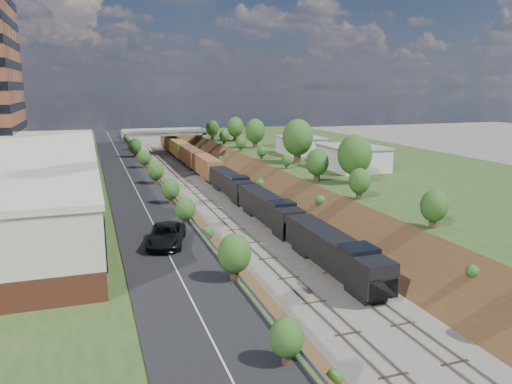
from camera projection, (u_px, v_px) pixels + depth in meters
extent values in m
plane|color=#6B665B|center=(420.00, 366.00, 35.91)|extent=(400.00, 400.00, 0.00)
cube|color=#2D4D1F|center=(18.00, 195.00, 80.66)|extent=(44.00, 180.00, 5.00)
cube|color=#2D4D1F|center=(373.00, 173.00, 101.34)|extent=(44.00, 180.00, 5.00)
cube|color=brown|center=(155.00, 200.00, 88.07)|extent=(10.00, 180.00, 10.00)
cube|color=brown|center=(272.00, 192.00, 94.96)|extent=(10.00, 180.00, 10.00)
cube|color=gray|center=(202.00, 197.00, 90.69)|extent=(1.58, 180.00, 0.18)
cube|color=gray|center=(230.00, 195.00, 92.31)|extent=(1.58, 180.00, 0.18)
cube|color=black|center=(128.00, 174.00, 85.62)|extent=(8.00, 180.00, 0.10)
cube|color=#99999E|center=(152.00, 169.00, 86.80)|extent=(0.06, 171.00, 0.30)
cube|color=brown|center=(37.00, 200.00, 61.09)|extent=(14.00, 62.00, 2.20)
cube|color=beige|center=(35.00, 174.00, 60.42)|extent=(14.00, 62.00, 4.30)
cube|color=beige|center=(33.00, 154.00, 59.92)|extent=(14.30, 62.30, 0.50)
cube|color=gray|center=(125.00, 145.00, 144.74)|extent=(1.50, 8.00, 6.20)
cube|color=gray|center=(203.00, 142.00, 151.94)|extent=(1.50, 8.00, 6.20)
cube|color=gray|center=(164.00, 133.00, 147.70)|extent=(24.00, 8.00, 1.00)
cube|color=gray|center=(166.00, 132.00, 143.82)|extent=(24.00, 0.30, 0.80)
cube|color=gray|center=(162.00, 129.00, 151.24)|extent=(24.00, 0.30, 0.80)
cube|color=silver|center=(353.00, 158.00, 90.02)|extent=(9.00, 12.00, 4.00)
cube|color=silver|center=(301.00, 146.00, 110.29)|extent=(8.00, 10.00, 3.60)
cylinder|color=#473323|center=(354.00, 175.00, 77.00)|extent=(1.30, 1.30, 2.62)
ellipsoid|color=#204D1B|center=(355.00, 155.00, 76.35)|extent=(5.25, 5.25, 6.30)
cylinder|color=#473323|center=(198.00, 231.00, 49.59)|extent=(0.66, 0.66, 1.22)
ellipsoid|color=#204D1B|center=(198.00, 217.00, 49.28)|extent=(2.45, 2.45, 2.94)
cube|color=black|center=(365.00, 292.00, 47.72)|extent=(2.40, 4.00, 0.90)
cube|color=black|center=(334.00, 250.00, 53.49)|extent=(3.23, 19.36, 3.22)
cube|color=black|center=(374.00, 284.00, 46.05)|extent=(2.97, 3.00, 1.80)
cube|color=silver|center=(375.00, 274.00, 45.85)|extent=(2.97, 3.00, 0.15)
cube|color=black|center=(359.00, 251.00, 48.36)|extent=(3.16, 3.10, 0.90)
cube|color=black|center=(268.00, 207.00, 72.36)|extent=(3.23, 19.36, 3.22)
cube|color=black|center=(230.00, 182.00, 91.24)|extent=(3.23, 19.36, 3.22)
cube|color=brown|center=(184.00, 151.00, 132.84)|extent=(3.23, 68.55, 3.87)
imported|color=black|center=(166.00, 235.00, 46.71)|extent=(4.90, 7.45, 1.90)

